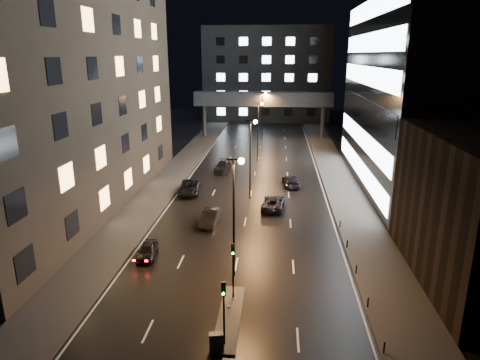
# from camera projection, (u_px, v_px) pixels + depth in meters

# --- Properties ---
(ground) EXTENTS (160.00, 160.00, 0.00)m
(ground) POSITION_uv_depth(u_px,v_px,m) (255.00, 174.00, 66.42)
(ground) COLOR black
(ground) RESTS_ON ground
(sidewalk_left) EXTENTS (5.00, 110.00, 0.15)m
(sidewalk_left) POSITION_uv_depth(u_px,v_px,m) (168.00, 180.00, 62.68)
(sidewalk_left) COLOR #383533
(sidewalk_left) RESTS_ON ground
(sidewalk_right) EXTENTS (5.00, 110.00, 0.15)m
(sidewalk_right) POSITION_uv_depth(u_px,v_px,m) (341.00, 185.00, 60.55)
(sidewalk_right) COLOR #383533
(sidewalk_right) RESTS_ON ground
(building_left) EXTENTS (15.00, 48.00, 40.00)m
(building_left) POSITION_uv_depth(u_px,v_px,m) (47.00, 34.00, 47.39)
(building_left) COLOR #2D2319
(building_left) RESTS_ON ground
(building_right_glass) EXTENTS (20.00, 36.00, 45.00)m
(building_right_glass) POSITION_uv_depth(u_px,v_px,m) (452.00, 16.00, 54.11)
(building_right_glass) COLOR black
(building_right_glass) RESTS_ON ground
(building_far) EXTENTS (34.00, 14.00, 25.00)m
(building_far) POSITION_uv_depth(u_px,v_px,m) (267.00, 74.00, 118.30)
(building_far) COLOR #333335
(building_far) RESTS_ON ground
(skybridge) EXTENTS (30.00, 3.00, 10.00)m
(skybridge) POSITION_uv_depth(u_px,v_px,m) (263.00, 100.00, 92.72)
(skybridge) COLOR #333335
(skybridge) RESTS_ON ground
(median_island) EXTENTS (1.60, 8.00, 0.15)m
(median_island) POSITION_uv_depth(u_px,v_px,m) (230.00, 317.00, 30.06)
(median_island) COLOR #383533
(median_island) RESTS_ON ground
(traffic_signal_near) EXTENTS (0.28, 0.34, 4.40)m
(traffic_signal_near) POSITION_uv_depth(u_px,v_px,m) (233.00, 262.00, 31.59)
(traffic_signal_near) COLOR black
(traffic_signal_near) RESTS_ON median_island
(traffic_signal_far) EXTENTS (0.28, 0.34, 4.40)m
(traffic_signal_far) POSITION_uv_depth(u_px,v_px,m) (224.00, 303.00, 26.34)
(traffic_signal_far) COLOR black
(traffic_signal_far) RESTS_ON median_island
(bollard_row) EXTENTS (0.12, 25.12, 0.90)m
(bollard_row) POSITION_uv_depth(u_px,v_px,m) (362.00, 286.00, 33.41)
(bollard_row) COLOR black
(bollard_row) RESTS_ON ground
(streetlight_near) EXTENTS (1.45, 0.50, 10.15)m
(streetlight_near) POSITION_uv_depth(u_px,v_px,m) (236.00, 202.00, 33.99)
(streetlight_near) COLOR black
(streetlight_near) RESTS_ON ground
(streetlight_mid_a) EXTENTS (1.45, 0.50, 10.15)m
(streetlight_mid_a) POSITION_uv_depth(u_px,v_px,m) (252.00, 149.00, 53.10)
(streetlight_mid_a) COLOR black
(streetlight_mid_a) RESTS_ON ground
(streetlight_mid_b) EXTENTS (1.45, 0.50, 10.15)m
(streetlight_mid_b) POSITION_uv_depth(u_px,v_px,m) (259.00, 124.00, 72.21)
(streetlight_mid_b) COLOR black
(streetlight_mid_b) RESTS_ON ground
(streetlight_far) EXTENTS (1.45, 0.50, 10.15)m
(streetlight_far) POSITION_uv_depth(u_px,v_px,m) (263.00, 109.00, 91.32)
(streetlight_far) COLOR black
(streetlight_far) RESTS_ON ground
(car_away_a) EXTENTS (2.00, 4.07, 1.33)m
(car_away_a) POSITION_uv_depth(u_px,v_px,m) (147.00, 251.00, 38.87)
(car_away_a) COLOR black
(car_away_a) RESTS_ON ground
(car_away_b) EXTENTS (1.89, 4.87, 1.58)m
(car_away_b) POSITION_uv_depth(u_px,v_px,m) (210.00, 217.00, 46.46)
(car_away_b) COLOR black
(car_away_b) RESTS_ON ground
(car_away_c) EXTENTS (3.10, 6.02, 1.62)m
(car_away_c) POSITION_uv_depth(u_px,v_px,m) (190.00, 187.00, 56.84)
(car_away_c) COLOR black
(car_away_c) RESTS_ON ground
(car_away_d) EXTENTS (2.45, 5.40, 1.53)m
(car_away_d) POSITION_uv_depth(u_px,v_px,m) (223.00, 167.00, 67.49)
(car_away_d) COLOR black
(car_away_d) RESTS_ON ground
(car_toward_a) EXTENTS (2.93, 5.57, 1.50)m
(car_toward_a) POSITION_uv_depth(u_px,v_px,m) (273.00, 203.00, 51.19)
(car_toward_a) COLOR black
(car_toward_a) RESTS_ON ground
(car_toward_b) EXTENTS (2.66, 5.42, 1.52)m
(car_toward_b) POSITION_uv_depth(u_px,v_px,m) (291.00, 181.00, 60.02)
(car_toward_b) COLOR black
(car_toward_b) RESTS_ON ground
(utility_cabinet) EXTENTS (0.96, 0.61, 1.23)m
(utility_cabinet) POSITION_uv_depth(u_px,v_px,m) (216.00, 342.00, 26.37)
(utility_cabinet) COLOR #4C4C4E
(utility_cabinet) RESTS_ON median_island
(cone_a) EXTENTS (0.36, 0.36, 0.48)m
(cone_a) POSITION_uv_depth(u_px,v_px,m) (229.00, 307.00, 30.99)
(cone_a) COLOR orange
(cone_a) RESTS_ON ground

